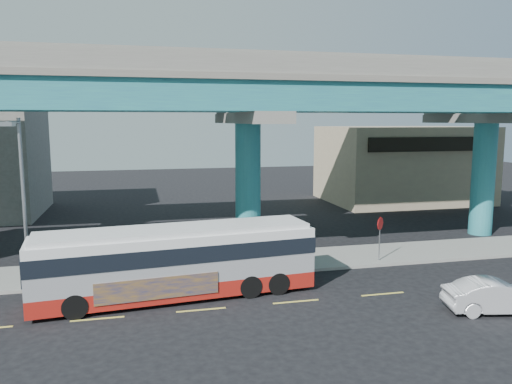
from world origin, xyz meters
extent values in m
plane|color=black|center=(0.00, 0.00, 0.00)|extent=(120.00, 120.00, 0.00)
cube|color=gray|center=(0.00, 5.50, 0.07)|extent=(70.00, 4.00, 0.15)
cube|color=#D8C64C|center=(-8.00, -0.30, 0.01)|extent=(2.00, 0.12, 0.01)
cube|color=#D8C64C|center=(-4.00, -0.30, 0.01)|extent=(2.00, 0.12, 0.01)
cube|color=#D8C64C|center=(0.00, -0.30, 0.01)|extent=(2.00, 0.12, 0.01)
cube|color=#D8C64C|center=(4.00, -0.30, 0.01)|extent=(2.00, 0.12, 0.01)
cube|color=#D8C64C|center=(8.00, -0.30, 0.01)|extent=(2.00, 0.12, 0.01)
cylinder|color=#205C7A|center=(0.00, 9.00, 3.70)|extent=(1.50, 1.50, 7.40)
cube|color=gray|center=(0.00, 9.00, 7.70)|extent=(2.00, 12.00, 0.60)
cube|color=gray|center=(0.00, 12.50, 8.60)|extent=(1.80, 5.00, 1.20)
cylinder|color=#205C7A|center=(16.00, 9.00, 3.70)|extent=(1.50, 1.50, 7.40)
cube|color=gray|center=(16.00, 9.00, 7.70)|extent=(2.00, 12.00, 0.60)
cube|color=gray|center=(16.00, 12.50, 8.60)|extent=(1.80, 5.00, 1.20)
cube|color=#205C7A|center=(0.00, 5.50, 8.70)|extent=(52.00, 5.00, 1.40)
cube|color=gray|center=(0.00, 5.50, 9.55)|extent=(52.00, 5.40, 0.30)
cube|color=gray|center=(0.00, 3.00, 10.10)|extent=(52.00, 0.25, 0.80)
cube|color=gray|center=(0.00, 8.00, 10.10)|extent=(52.00, 0.25, 0.80)
cube|color=#205C7A|center=(0.00, 12.50, 9.90)|extent=(52.00, 5.00, 1.40)
cube|color=gray|center=(0.00, 12.50, 10.75)|extent=(52.00, 5.40, 0.30)
cube|color=gray|center=(0.00, 10.00, 11.30)|extent=(52.00, 0.25, 0.80)
cube|color=gray|center=(0.00, 15.00, 11.30)|extent=(52.00, 0.25, 0.80)
cube|color=tan|center=(18.00, 23.00, 3.50)|extent=(14.00, 10.00, 7.00)
cube|color=black|center=(18.00, 17.90, 5.60)|extent=(12.00, 0.25, 1.20)
cube|color=#9F1A13|center=(-4.81, 1.45, 0.54)|extent=(12.04, 3.69, 0.69)
cube|color=#ADADB2|center=(-4.81, 1.45, 1.63)|extent=(12.04, 3.69, 1.48)
cube|color=black|center=(-4.81, 1.45, 2.12)|extent=(12.10, 3.75, 0.69)
cube|color=silver|center=(-4.81, 1.45, 2.66)|extent=(12.04, 3.69, 0.39)
cube|color=silver|center=(-4.81, 1.45, 2.96)|extent=(11.61, 3.40, 0.20)
cube|color=black|center=(1.10, 2.05, 1.97)|extent=(0.29, 2.26, 1.18)
cube|color=black|center=(-10.73, 0.86, 1.97)|extent=(0.29, 2.26, 1.18)
cube|color=navy|center=(-5.67, 0.08, 0.91)|extent=(4.91, 0.54, 0.89)
cylinder|color=black|center=(-8.83, -0.09, 0.49)|extent=(1.01, 0.39, 0.99)
cylinder|color=black|center=(-9.05, 2.17, 0.49)|extent=(1.01, 0.39, 0.99)
cylinder|color=black|center=(-1.75, 0.62, 0.49)|extent=(1.01, 0.39, 0.99)
cylinder|color=black|center=(-1.98, 2.88, 0.49)|extent=(1.01, 0.39, 0.99)
cylinder|color=black|center=(-0.48, 0.75, 0.49)|extent=(1.01, 0.39, 0.99)
cylinder|color=black|center=(-0.71, 3.01, 0.49)|extent=(1.01, 0.39, 0.99)
imported|color=#B7B7BC|center=(7.37, -3.25, 0.66)|extent=(3.01, 4.58, 1.32)
cylinder|color=gray|center=(-11.24, 4.00, 3.92)|extent=(0.16, 0.16, 7.53)
cylinder|color=gray|center=(-11.24, 2.98, 7.48)|extent=(0.12, 2.04, 0.12)
cube|color=gray|center=(-11.24, 1.96, 7.43)|extent=(0.50, 0.70, 0.18)
cylinder|color=gray|center=(6.11, 4.20, 1.18)|extent=(0.06, 0.06, 2.05)
cylinder|color=#B20A0A|center=(6.11, 4.17, 2.16)|extent=(0.57, 0.47, 0.71)
camera|label=1|loc=(-6.30, -19.48, 7.55)|focal=35.00mm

